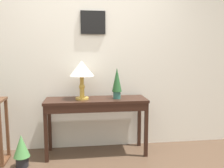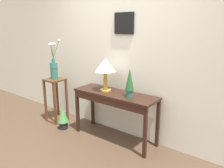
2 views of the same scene
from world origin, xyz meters
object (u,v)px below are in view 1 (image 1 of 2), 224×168
(potted_plant_on_console, at_px, (117,82))
(potted_plant_floor, at_px, (22,149))
(console_table, at_px, (96,107))
(table_lamp, at_px, (82,71))

(potted_plant_on_console, distance_m, potted_plant_floor, 1.45)
(potted_plant_floor, bearing_deg, console_table, 15.15)
(console_table, xyz_separation_m, potted_plant_floor, (-0.93, -0.25, -0.44))
(potted_plant_floor, bearing_deg, table_lamp, 20.46)
(potted_plant_floor, bearing_deg, potted_plant_on_console, 11.86)
(table_lamp, xyz_separation_m, potted_plant_floor, (-0.74, -0.28, -0.92))
(potted_plant_on_console, height_order, potted_plant_floor, potted_plant_on_console)
(console_table, bearing_deg, potted_plant_floor, -164.85)
(table_lamp, distance_m, potted_plant_floor, 1.22)
(table_lamp, height_order, potted_plant_floor, table_lamp)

